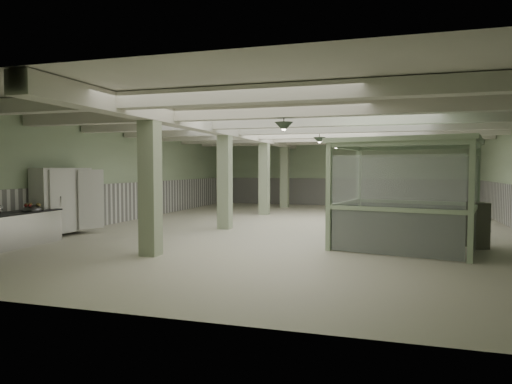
# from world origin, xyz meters

# --- Properties ---
(floor) EXTENTS (20.00, 20.00, 0.00)m
(floor) POSITION_xyz_m (0.00, 0.00, 0.00)
(floor) COLOR silver
(floor) RESTS_ON ground
(ceiling) EXTENTS (14.00, 20.00, 0.02)m
(ceiling) POSITION_xyz_m (0.00, 0.00, 3.60)
(ceiling) COLOR silver
(ceiling) RESTS_ON wall_back
(wall_back) EXTENTS (14.00, 0.02, 3.60)m
(wall_back) POSITION_xyz_m (0.00, 10.00, 1.80)
(wall_back) COLOR #ABC49C
(wall_back) RESTS_ON floor
(wall_front) EXTENTS (14.00, 0.02, 3.60)m
(wall_front) POSITION_xyz_m (0.00, -10.00, 1.80)
(wall_front) COLOR #ABC49C
(wall_front) RESTS_ON floor
(wall_left) EXTENTS (0.02, 20.00, 3.60)m
(wall_left) POSITION_xyz_m (-7.00, 0.00, 1.80)
(wall_left) COLOR #ABC49C
(wall_left) RESTS_ON floor
(wainscot_left) EXTENTS (0.05, 19.90, 1.50)m
(wainscot_left) POSITION_xyz_m (-6.97, 0.00, 0.75)
(wainscot_left) COLOR white
(wainscot_left) RESTS_ON floor
(wainscot_back) EXTENTS (13.90, 0.05, 1.50)m
(wainscot_back) POSITION_xyz_m (0.00, 9.97, 0.75)
(wainscot_back) COLOR white
(wainscot_back) RESTS_ON floor
(girder) EXTENTS (0.45, 19.90, 0.40)m
(girder) POSITION_xyz_m (-2.50, 0.00, 3.38)
(girder) COLOR beige
(girder) RESTS_ON ceiling
(beam_a) EXTENTS (13.90, 0.35, 0.32)m
(beam_a) POSITION_xyz_m (0.00, -7.50, 3.42)
(beam_a) COLOR beige
(beam_a) RESTS_ON ceiling
(beam_b) EXTENTS (13.90, 0.35, 0.32)m
(beam_b) POSITION_xyz_m (0.00, -5.00, 3.42)
(beam_b) COLOR beige
(beam_b) RESTS_ON ceiling
(beam_c) EXTENTS (13.90, 0.35, 0.32)m
(beam_c) POSITION_xyz_m (0.00, -2.50, 3.42)
(beam_c) COLOR beige
(beam_c) RESTS_ON ceiling
(beam_d) EXTENTS (13.90, 0.35, 0.32)m
(beam_d) POSITION_xyz_m (0.00, 0.00, 3.42)
(beam_d) COLOR beige
(beam_d) RESTS_ON ceiling
(beam_e) EXTENTS (13.90, 0.35, 0.32)m
(beam_e) POSITION_xyz_m (0.00, 2.50, 3.42)
(beam_e) COLOR beige
(beam_e) RESTS_ON ceiling
(beam_f) EXTENTS (13.90, 0.35, 0.32)m
(beam_f) POSITION_xyz_m (0.00, 5.00, 3.42)
(beam_f) COLOR beige
(beam_f) RESTS_ON ceiling
(beam_g) EXTENTS (13.90, 0.35, 0.32)m
(beam_g) POSITION_xyz_m (0.00, 7.50, 3.42)
(beam_g) COLOR beige
(beam_g) RESTS_ON ceiling
(column_a) EXTENTS (0.42, 0.42, 3.60)m
(column_a) POSITION_xyz_m (-2.50, -6.00, 1.80)
(column_a) COLOR #9BAB89
(column_a) RESTS_ON floor
(column_b) EXTENTS (0.42, 0.42, 3.60)m
(column_b) POSITION_xyz_m (-2.50, -1.00, 1.80)
(column_b) COLOR #9BAB89
(column_b) RESTS_ON floor
(column_c) EXTENTS (0.42, 0.42, 3.60)m
(column_c) POSITION_xyz_m (-2.50, 4.00, 1.80)
(column_c) COLOR #9BAB89
(column_c) RESTS_ON floor
(column_d) EXTENTS (0.42, 0.42, 3.60)m
(column_d) POSITION_xyz_m (-2.50, 8.00, 1.80)
(column_d) COLOR #9BAB89
(column_d) RESTS_ON floor
(pendant_front) EXTENTS (0.44, 0.44, 0.22)m
(pendant_front) POSITION_xyz_m (0.50, -5.00, 3.05)
(pendant_front) COLOR #2E3C2D
(pendant_front) RESTS_ON ceiling
(pendant_mid) EXTENTS (0.44, 0.44, 0.22)m
(pendant_mid) POSITION_xyz_m (0.50, 0.50, 3.05)
(pendant_mid) COLOR #2E3C2D
(pendant_mid) RESTS_ON ceiling
(pendant_back) EXTENTS (0.44, 0.44, 0.22)m
(pendant_back) POSITION_xyz_m (0.50, 5.50, 3.05)
(pendant_back) COLOR #2E3C2D
(pendant_back) RESTS_ON ceiling
(veg_colander) EXTENTS (0.65, 0.65, 0.23)m
(veg_colander) POSITION_xyz_m (-6.39, -5.52, 1.01)
(veg_colander) COLOR #47464B
(veg_colander) RESTS_ON prep_counter
(walkin_cooler) EXTENTS (0.93, 2.14, 1.96)m
(walkin_cooler) POSITION_xyz_m (-6.62, -4.00, 0.98)
(walkin_cooler) COLOR silver
(walkin_cooler) RESTS_ON floor
(guard_booth) EXTENTS (4.01, 3.59, 2.82)m
(guard_booth) POSITION_xyz_m (3.32, -3.16, 1.88)
(guard_booth) COLOR #A6BF99
(guard_booth) RESTS_ON floor
(filing_cabinet) EXTENTS (0.53, 0.64, 1.18)m
(filing_cabinet) POSITION_xyz_m (5.13, -2.65, 0.59)
(filing_cabinet) COLOR #595D4D
(filing_cabinet) RESTS_ON floor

